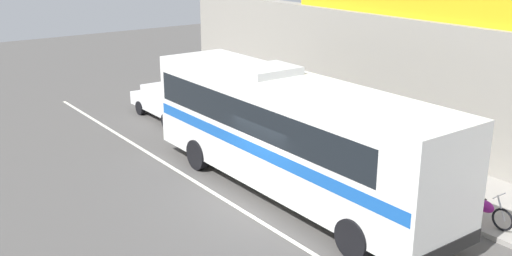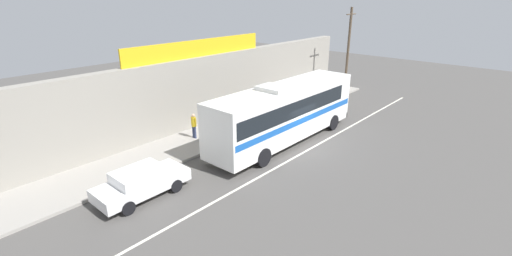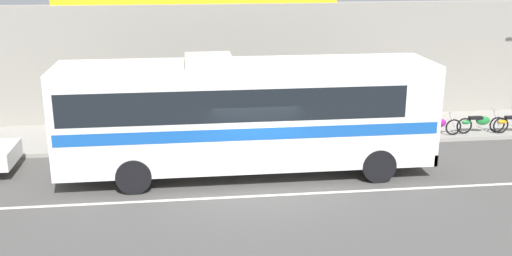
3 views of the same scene
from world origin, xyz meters
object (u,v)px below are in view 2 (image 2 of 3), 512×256
Objects in this scene: utility_pole at (348,50)px; intercity_bus at (284,111)px; motorcycle_red at (293,107)px; motorcycle_blue at (313,100)px; pedestrian_near_shop at (194,124)px; motorcycle_black at (333,93)px; motorcycle_green at (323,95)px; parked_car at (141,182)px; pedestrian_by_curb at (227,115)px.

intercity_bus is at bearing -168.01° from utility_pole.
motorcycle_blue is at bearing -2.35° from motorcycle_red.
motorcycle_red is 1.15× the size of pedestrian_near_shop.
motorcycle_green is at bearing 175.34° from motorcycle_black.
pedestrian_near_shop is (-16.42, 1.70, -2.97)m from utility_pole.
motorcycle_green is (18.63, 1.84, -0.17)m from parked_car.
intercity_bus is 1.53× the size of utility_pole.
motorcycle_black is at bearing 4.92° from parked_car.
motorcycle_red is at bearing 30.06° from intercity_bus.
pedestrian_by_curb is at bearing 173.81° from utility_pole.
pedestrian_near_shop is at bearing 127.81° from intercity_bus.
utility_pole is 3.92× the size of motorcycle_black.
parked_car is at bearing -174.14° from motorcycle_blue.
intercity_bus is 7.16× the size of pedestrian_near_shop.
pedestrian_by_curb is at bearing 20.97° from parked_car.
motorcycle_red is 8.48m from pedestrian_near_shop.
motorcycle_blue is 8.45m from pedestrian_by_curb.
intercity_bus is 5.98× the size of motorcycle_black.
motorcycle_green is at bearing 5.64° from parked_car.
motorcycle_blue is 1.79m from motorcycle_green.
motorcycle_green is (4.44, -0.00, 0.00)m from motorcycle_red.
pedestrian_near_shop is (-3.45, 4.45, -1.00)m from intercity_bus.
pedestrian_by_curb is at bearing 172.28° from motorcycle_black.
motorcycle_blue is at bearing 5.86° from parked_car.
motorcycle_blue is at bearing 179.91° from motorcycle_black.
motorcycle_black is (10.67, 2.69, -1.50)m from intercity_bus.
motorcycle_red is (14.19, 1.84, -0.17)m from parked_car.
utility_pole is (22.31, 1.79, 3.30)m from parked_car.
intercity_bus is at bearing -79.39° from pedestrian_by_curb.
utility_pole reaches higher than intercity_bus.
motorcycle_red is 4.44m from motorcycle_green.
motorcycle_red and motorcycle_green have the same top height.
motorcycle_black is 1.00× the size of motorcycle_blue.
pedestrian_by_curb reaches higher than parked_car.
utility_pole is at bearing -6.19° from pedestrian_by_curb.
motorcycle_green is at bearing 16.81° from intercity_bus.
parked_car is at bearing 174.11° from intercity_bus.
utility_pole reaches higher than pedestrian_near_shop.
intercity_bus is 2.71× the size of parked_car.
intercity_bus is 5.93× the size of motorcycle_green.
pedestrian_near_shop is at bearing 170.88° from motorcycle_blue.
pedestrian_near_shop is (-8.30, 1.65, 0.50)m from motorcycle_red.
motorcycle_blue and motorcycle_red have the same top height.
intercity_bus is 9.81m from motorcycle_green.
intercity_bus is 5.72m from pedestrian_near_shop.
motorcycle_green is 12.85m from pedestrian_near_shop.
pedestrian_near_shop is (-2.66, 0.21, -0.00)m from pedestrian_by_curb.
pedestrian_by_curb is (-13.76, 1.49, -2.97)m from utility_pole.
motorcycle_green is (9.28, 2.80, -1.50)m from intercity_bus.
motorcycle_blue is at bearing -10.59° from pedestrian_by_curb.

